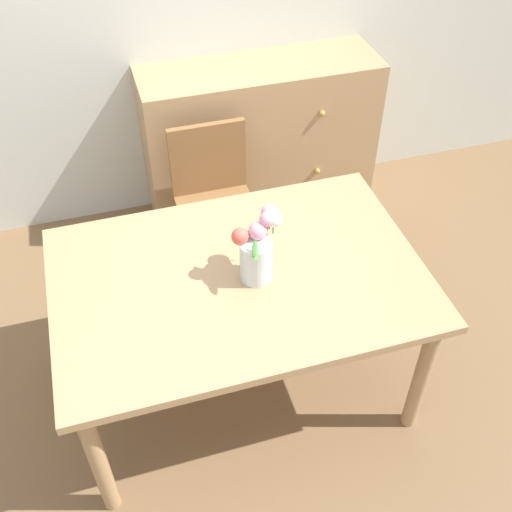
# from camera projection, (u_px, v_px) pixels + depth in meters

# --- Properties ---
(ground_plane) EXTENTS (12.00, 12.00, 0.00)m
(ground_plane) POSITION_uv_depth(u_px,v_px,m) (241.00, 380.00, 3.11)
(ground_plane) COLOR brown
(dining_table) EXTENTS (1.56, 1.06, 0.76)m
(dining_table) POSITION_uv_depth(u_px,v_px,m) (239.00, 289.00, 2.64)
(dining_table) COLOR tan
(dining_table) RESTS_ON ground_plane
(chair_far) EXTENTS (0.42, 0.42, 0.90)m
(chair_far) POSITION_uv_depth(u_px,v_px,m) (214.00, 195.00, 3.38)
(chair_far) COLOR olive
(chair_far) RESTS_ON ground_plane
(dresser) EXTENTS (1.40, 0.47, 1.00)m
(dresser) POSITION_uv_depth(u_px,v_px,m) (260.00, 142.00, 3.79)
(dresser) COLOR tan
(dresser) RESTS_ON ground_plane
(flower_vase) EXTENTS (0.22, 0.22, 0.30)m
(flower_vase) POSITION_uv_depth(u_px,v_px,m) (258.00, 247.00, 2.49)
(flower_vase) COLOR silver
(flower_vase) RESTS_ON dining_table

